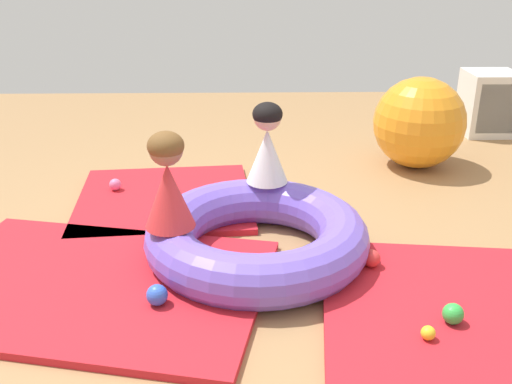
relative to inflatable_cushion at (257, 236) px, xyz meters
name	(u,v)px	position (x,y,z in m)	size (l,w,h in m)	color
ground_plane	(256,266)	(-0.01, -0.08, -0.14)	(8.00, 8.00, 0.00)	#9E7549
gym_mat_near_left	(165,199)	(-0.60, 0.78, -0.12)	(1.15, 1.11, 0.04)	red
gym_mat_center_rear	(454,314)	(0.91, -0.58, -0.12)	(1.21, 1.28, 0.04)	red
gym_mat_near_right	(94,285)	(-0.83, -0.29, -0.12)	(1.70, 1.18, 0.04)	red
inflatable_cushion	(257,236)	(0.00, 0.00, 0.00)	(1.22, 1.22, 0.28)	#7056D1
child_in_white	(267,144)	(0.07, 0.46, 0.38)	(0.35, 0.35, 0.49)	white
child_in_red	(168,182)	(-0.45, -0.14, 0.38)	(0.29, 0.29, 0.50)	red
play_ball_yellow	(428,333)	(0.72, -0.79, -0.07)	(0.06, 0.06, 0.06)	yellow
play_ball_blue	(157,295)	(-0.48, -0.50, -0.05)	(0.10, 0.10, 0.10)	blue
play_ball_orange	(191,201)	(-0.41, 0.63, -0.07)	(0.06, 0.06, 0.06)	orange
play_ball_red	(371,258)	(0.60, -0.17, -0.05)	(0.09, 0.09, 0.09)	red
play_ball_green	(453,314)	(0.86, -0.67, -0.05)	(0.10, 0.10, 0.10)	green
play_ball_pink	(115,185)	(-0.95, 0.90, -0.06)	(0.08, 0.08, 0.08)	pink
exercise_ball_large	(419,123)	(1.27, 1.45, 0.21)	(0.70, 0.70, 0.70)	orange
storage_cube	(489,104)	(2.15, 2.27, 0.14)	(0.44, 0.44, 0.56)	silver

